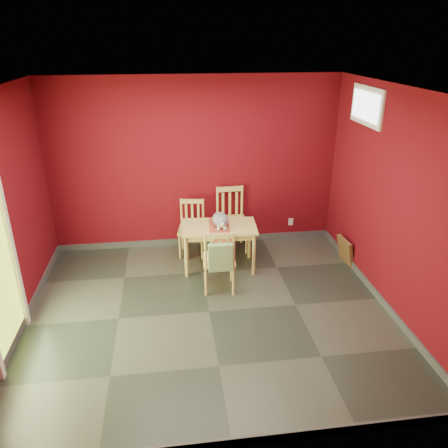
{
  "coord_description": "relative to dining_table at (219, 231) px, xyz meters",
  "views": [
    {
      "loc": [
        -0.43,
        -4.6,
        3.22
      ],
      "look_at": [
        0.25,
        0.45,
        1.0
      ],
      "focal_mm": 35.0,
      "sensor_mm": 36.0,
      "label": 1
    }
  ],
  "objects": [
    {
      "name": "ground",
      "position": [
        -0.27,
        -1.14,
        -0.59
      ],
      "size": [
        4.5,
        4.5,
        0.0
      ],
      "primitive_type": "plane",
      "color": "#2D342D",
      "rests_on": "ground"
    },
    {
      "name": "room_shell",
      "position": [
        -0.27,
        -1.14,
        -0.54
      ],
      "size": [
        4.5,
        4.5,
        4.5
      ],
      "color": "#5C0912",
      "rests_on": "ground"
    },
    {
      "name": "window",
      "position": [
        1.96,
        -0.14,
        1.76
      ],
      "size": [
        0.05,
        0.9,
        0.5
      ],
      "color": "white",
      "rests_on": "room_shell"
    },
    {
      "name": "outlet_plate",
      "position": [
        1.33,
        0.85,
        -0.29
      ],
      "size": [
        0.08,
        0.02,
        0.12
      ],
      "primitive_type": "cube",
      "color": "silver",
      "rests_on": "room_shell"
    },
    {
      "name": "dining_table",
      "position": [
        0.0,
        0.0,
        0.0
      ],
      "size": [
        1.12,
        0.7,
        0.67
      ],
      "color": "#D1B661",
      "rests_on": "ground"
    },
    {
      "name": "table_runner",
      "position": [
        0.0,
        -0.1,
        0.04
      ],
      "size": [
        0.33,
        0.62,
        0.31
      ],
      "color": "#A2422F",
      "rests_on": "dining_table"
    },
    {
      "name": "chair_far_left",
      "position": [
        -0.37,
        0.53,
        -0.15
      ],
      "size": [
        0.46,
        0.46,
        0.86
      ],
      "color": "#D1B661",
      "rests_on": "ground"
    },
    {
      "name": "chair_far_right",
      "position": [
        0.28,
        0.62,
        -0.08
      ],
      "size": [
        0.48,
        0.48,
        1.0
      ],
      "color": "#D1B661",
      "rests_on": "ground"
    },
    {
      "name": "chair_near",
      "position": [
        -0.08,
        -0.64,
        -0.12
      ],
      "size": [
        0.46,
        0.46,
        0.92
      ],
      "color": "#D1B661",
      "rests_on": "ground"
    },
    {
      "name": "tote_bag",
      "position": [
        -0.09,
        -0.86,
        0.02
      ],
      "size": [
        0.31,
        0.19,
        0.44
      ],
      "color": "#779C64",
      "rests_on": "chair_near"
    },
    {
      "name": "cat",
      "position": [
        0.02,
        0.03,
        0.2
      ],
      "size": [
        0.28,
        0.49,
        0.24
      ],
      "primitive_type": null,
      "rotation": [
        0.0,
        0.0,
        -0.06
      ],
      "color": "slate",
      "rests_on": "table_runner"
    },
    {
      "name": "picture_frame",
      "position": [
        1.92,
        -0.12,
        -0.39
      ],
      "size": [
        0.17,
        0.41,
        0.4
      ],
      "color": "brown",
      "rests_on": "ground"
    }
  ]
}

